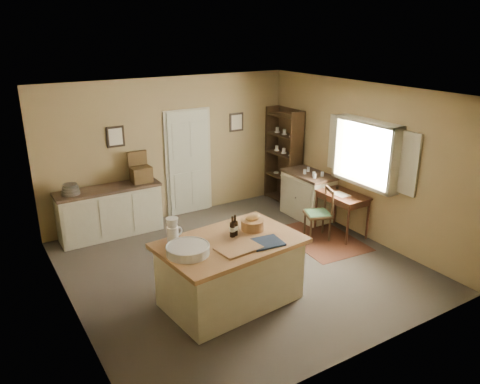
% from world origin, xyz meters
% --- Properties ---
extents(ground, '(5.00, 5.00, 0.00)m').
position_xyz_m(ground, '(0.00, 0.00, 0.00)').
color(ground, '#494238').
rests_on(ground, ground).
extents(wall_back, '(5.00, 0.10, 2.70)m').
position_xyz_m(wall_back, '(0.00, 2.50, 1.35)').
color(wall_back, olive).
rests_on(wall_back, ground).
extents(wall_front, '(5.00, 0.10, 2.70)m').
position_xyz_m(wall_front, '(0.00, -2.50, 1.35)').
color(wall_front, olive).
rests_on(wall_front, ground).
extents(wall_left, '(0.10, 5.00, 2.70)m').
position_xyz_m(wall_left, '(-2.50, 0.00, 1.35)').
color(wall_left, olive).
rests_on(wall_left, ground).
extents(wall_right, '(0.10, 5.00, 2.70)m').
position_xyz_m(wall_right, '(2.50, 0.00, 1.35)').
color(wall_right, olive).
rests_on(wall_right, ground).
extents(ceiling, '(5.00, 5.00, 0.00)m').
position_xyz_m(ceiling, '(0.00, 0.00, 2.70)').
color(ceiling, silver).
rests_on(ceiling, wall_back).
extents(door, '(0.97, 0.06, 2.11)m').
position_xyz_m(door, '(0.35, 2.47, 1.05)').
color(door, '#B6B599').
rests_on(door, ground).
extents(framed_prints, '(2.82, 0.02, 0.38)m').
position_xyz_m(framed_prints, '(0.20, 2.48, 1.72)').
color(framed_prints, black).
rests_on(framed_prints, ground).
extents(window, '(0.25, 1.99, 1.12)m').
position_xyz_m(window, '(2.42, -0.20, 1.55)').
color(window, '#BBB496').
rests_on(window, ground).
extents(work_island, '(1.95, 1.38, 1.20)m').
position_xyz_m(work_island, '(-0.63, -0.77, 0.48)').
color(work_island, '#BBB496').
rests_on(work_island, ground).
extents(sideboard, '(1.82, 0.52, 1.18)m').
position_xyz_m(sideboard, '(-1.34, 2.20, 0.48)').
color(sideboard, '#BBB496').
rests_on(sideboard, ground).
extents(rug, '(1.22, 1.68, 0.01)m').
position_xyz_m(rug, '(1.75, 0.09, 0.00)').
color(rug, '#502916').
rests_on(rug, ground).
extents(writing_desk, '(0.55, 0.91, 0.82)m').
position_xyz_m(writing_desk, '(2.20, 0.09, 0.67)').
color(writing_desk, '#32180E').
rests_on(writing_desk, ground).
extents(desk_chair, '(0.55, 0.55, 0.90)m').
position_xyz_m(desk_chair, '(1.71, 0.17, 0.45)').
color(desk_chair, black).
rests_on(desk_chair, ground).
extents(right_cabinet, '(0.59, 1.06, 0.99)m').
position_xyz_m(right_cabinet, '(2.20, 1.03, 0.46)').
color(right_cabinet, '#BBB496').
rests_on(right_cabinet, ground).
extents(shelving_unit, '(0.34, 0.89, 1.99)m').
position_xyz_m(shelving_unit, '(2.35, 2.00, 0.99)').
color(shelving_unit, black).
rests_on(shelving_unit, ground).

